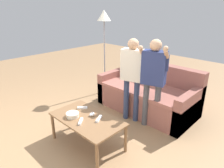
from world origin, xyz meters
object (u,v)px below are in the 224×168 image
(game_remote_wand_near, at_px, (82,108))
(game_remote_wand_far, at_px, (99,119))
(player_right, at_px, (154,74))
(couch, at_px, (148,95))
(player_center, at_px, (132,71))
(game_remote_wand_spare, at_px, (81,121))
(coffee_table, at_px, (87,121))
(floor_lamp, at_px, (104,24))
(game_remote_nunchuk, at_px, (92,114))
(snack_bowl, at_px, (73,115))

(game_remote_wand_near, height_order, game_remote_wand_far, same)
(player_right, bearing_deg, couch, 128.42)
(game_remote_wand_near, bearing_deg, couch, 79.78)
(player_center, bearing_deg, game_remote_wand_spare, -88.37)
(player_center, bearing_deg, game_remote_wand_far, -80.03)
(player_center, bearing_deg, couch, 91.01)
(coffee_table, distance_m, floor_lamp, 2.30)
(couch, height_order, game_remote_wand_far, couch)
(player_right, height_order, player_center, player_right)
(coffee_table, xyz_separation_m, player_right, (0.37, 1.06, 0.53))
(couch, distance_m, floor_lamp, 1.75)
(game_remote_wand_spare, bearing_deg, couch, 91.42)
(player_center, xyz_separation_m, game_remote_wand_near, (-0.26, -0.87, -0.45))
(couch, xyz_separation_m, game_remote_wand_far, (0.17, -1.46, 0.16))
(game_remote_nunchuk, relative_size, game_remote_wand_far, 0.54)
(couch, distance_m, snack_bowl, 1.68)
(game_remote_nunchuk, relative_size, floor_lamp, 0.05)
(game_remote_wand_near, relative_size, game_remote_wand_spare, 0.91)
(couch, bearing_deg, game_remote_wand_spare, -88.58)
(snack_bowl, xyz_separation_m, game_remote_wand_spare, (0.20, -0.01, -0.01))
(snack_bowl, relative_size, game_remote_wand_far, 1.13)
(game_remote_nunchuk, relative_size, game_remote_wand_spare, 0.60)
(game_remote_wand_spare, bearing_deg, game_remote_nunchuk, 95.90)
(snack_bowl, height_order, game_remote_wand_far, snack_bowl)
(coffee_table, height_order, game_remote_wand_near, game_remote_wand_near)
(couch, xyz_separation_m, game_remote_wand_near, (-0.26, -1.41, 0.16))
(snack_bowl, distance_m, player_right, 1.37)
(snack_bowl, height_order, game_remote_wand_spare, snack_bowl)
(snack_bowl, xyz_separation_m, game_remote_nunchuk, (0.18, 0.21, -0.01))
(player_center, height_order, game_remote_wand_far, player_center)
(game_remote_nunchuk, xyz_separation_m, game_remote_wand_far, (0.15, -0.00, -0.01))
(snack_bowl, xyz_separation_m, game_remote_wand_far, (0.33, 0.21, -0.01))
(game_remote_wand_near, xyz_separation_m, game_remote_wand_spare, (0.30, -0.26, -0.00))
(coffee_table, height_order, game_remote_wand_far, game_remote_wand_far)
(couch, height_order, floor_lamp, floor_lamp)
(player_right, bearing_deg, coffee_table, -109.24)
(game_remote_nunchuk, bearing_deg, game_remote_wand_near, 171.86)
(coffee_table, xyz_separation_m, game_remote_nunchuk, (0.00, 0.09, 0.07))
(floor_lamp, relative_size, game_remote_wand_spare, 12.60)
(couch, height_order, player_right, player_right)
(snack_bowl, distance_m, game_remote_nunchuk, 0.28)
(floor_lamp, relative_size, player_right, 1.25)
(game_remote_wand_far, bearing_deg, game_remote_nunchuk, 178.31)
(game_remote_nunchuk, distance_m, player_center, 1.01)
(coffee_table, bearing_deg, player_right, 70.76)
(game_remote_nunchuk, bearing_deg, game_remote_wand_spare, -84.10)
(coffee_table, bearing_deg, snack_bowl, -146.70)
(coffee_table, xyz_separation_m, game_remote_wand_far, (0.16, 0.09, 0.07))
(snack_bowl, bearing_deg, game_remote_wand_near, 110.43)
(floor_lamp, bearing_deg, game_remote_wand_far, -46.34)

